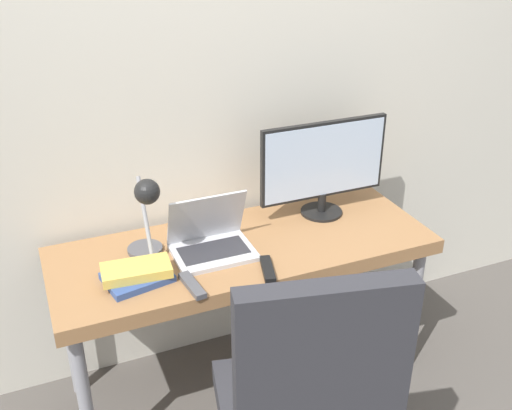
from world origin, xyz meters
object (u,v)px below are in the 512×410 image
object	(u,v)px
monitor	(324,164)
office_chair	(307,408)
desk_lamp	(146,210)
book_stack	(137,274)
laptop	(211,241)

from	to	relation	value
monitor	office_chair	size ratio (longest dim) A/B	0.51
desk_lamp	book_stack	xyz separation A→B (m)	(-0.07, -0.09, -0.20)
monitor	office_chair	world-z (taller)	monitor
desk_lamp	office_chair	xyz separation A→B (m)	(0.27, -0.77, -0.34)
monitor	desk_lamp	distance (m)	0.80
laptop	desk_lamp	size ratio (longest dim) A/B	0.84
laptop	book_stack	bearing A→B (deg)	-164.55
office_chair	book_stack	xyz separation A→B (m)	(-0.34, 0.68, 0.14)
monitor	book_stack	distance (m)	0.91
monitor	desk_lamp	size ratio (longest dim) A/B	1.56
laptop	office_chair	world-z (taller)	office_chair
book_stack	monitor	bearing A→B (deg)	13.66
office_chair	book_stack	size ratio (longest dim) A/B	4.36
laptop	book_stack	size ratio (longest dim) A/B	1.19
monitor	book_stack	world-z (taller)	monitor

